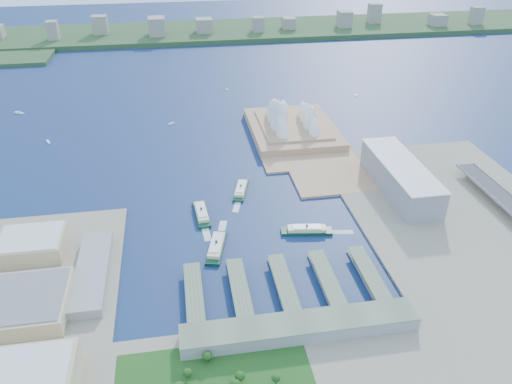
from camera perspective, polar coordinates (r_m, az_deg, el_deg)
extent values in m
plane|color=#0E1945|center=(536.28, -0.02, -5.90)|extent=(3000.00, 3000.00, 0.00)
cube|color=gray|center=(581.50, 25.03, -5.80)|extent=(240.00, 500.00, 3.00)
cube|color=tan|center=(776.44, 4.69, 6.27)|extent=(135.00, 220.00, 3.00)
cube|color=#2D4926|center=(1442.30, -6.74, 17.71)|extent=(2200.00, 260.00, 12.00)
cube|color=gray|center=(644.47, 16.14, 1.66)|extent=(45.00, 155.00, 35.00)
cube|color=gray|center=(432.88, 5.06, -15.19)|extent=(200.00, 28.00, 12.00)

